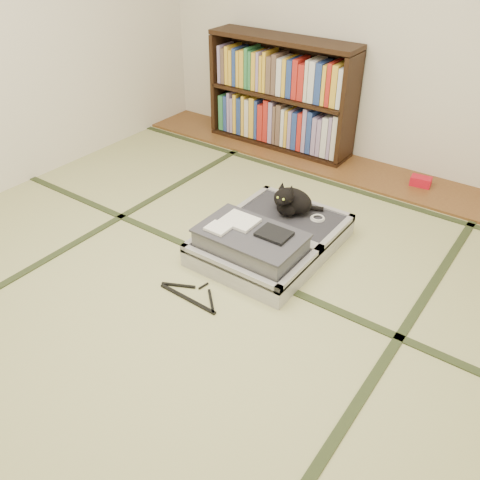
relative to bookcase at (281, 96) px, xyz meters
The scene contains 10 objects.
floor 2.25m from the bookcase, 69.83° to the right, with size 4.50×4.50×0.00m, color tan.
wood_strip 0.88m from the bookcase, ahead, with size 4.00×0.50×0.02m, color brown.
red_item 1.35m from the bookcase, ahead, with size 0.15×0.09×0.07m, color red.
room_shell 2.43m from the bookcase, 69.83° to the right, with size 4.50×4.50×4.50m.
tatami_borders 1.81m from the bookcase, 64.24° to the right, with size 4.00×4.50×0.01m.
bookcase is the anchor object (origin of this frame).
suitcase 1.68m from the bookcase, 60.42° to the right, with size 0.69×0.92×0.27m.
cat 1.41m from the bookcase, 55.05° to the right, with size 0.31×0.31×0.25m.
cable_coil 1.50m from the bookcase, 48.41° to the right, with size 0.10×0.10×0.02m.
hanger 2.20m from the bookcase, 70.91° to the right, with size 0.41×0.19×0.01m.
Camera 1 is at (1.42, -1.56, 1.84)m, focal length 38.00 mm.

